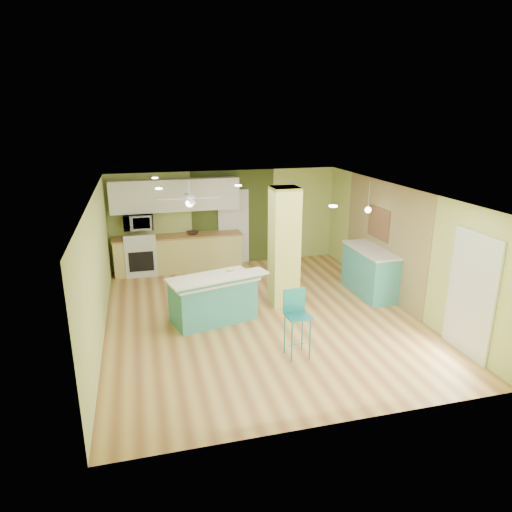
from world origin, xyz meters
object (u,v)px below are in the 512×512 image
at_px(peninsula, 213,298).
at_px(fruit_bowl, 192,233).
at_px(bar_stool, 296,312).
at_px(side_counter, 370,271).
at_px(canister, 230,273).

distance_m(peninsula, fruit_bowl, 3.22).
bearing_deg(fruit_bowl, bar_stool, -77.12).
relative_size(bar_stool, fruit_bowl, 3.74).
height_order(side_counter, fruit_bowl, side_counter).
relative_size(bar_stool, canister, 7.54).
xyz_separation_m(side_counter, fruit_bowl, (-3.63, 2.67, 0.45)).
xyz_separation_m(bar_stool, canister, (-0.76, 1.70, 0.18)).
bearing_deg(bar_stool, fruit_bowl, 99.69).
distance_m(peninsula, canister, 0.60).
height_order(bar_stool, fruit_bowl, bar_stool).
bearing_deg(bar_stool, peninsula, 120.65).
relative_size(peninsula, bar_stool, 1.71).
height_order(peninsula, side_counter, side_counter).
xyz_separation_m(peninsula, canister, (0.35, 0.04, 0.48)).
bearing_deg(side_counter, bar_stool, -139.33).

